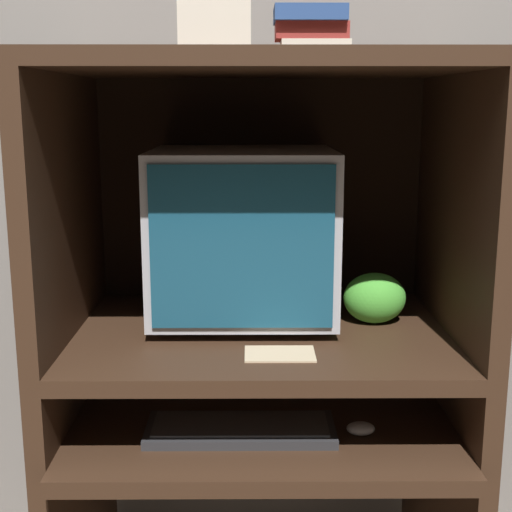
{
  "coord_description": "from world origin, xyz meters",
  "views": [
    {
      "loc": [
        -0.02,
        -1.28,
        1.32
      ],
      "look_at": [
        -0.01,
        0.33,
        0.97
      ],
      "focal_mm": 50.0,
      "sensor_mm": 36.0,
      "label": 1
    }
  ],
  "objects": [
    {
      "name": "paper_card",
      "position": [
        0.04,
        0.14,
        0.8
      ],
      "size": [
        0.15,
        0.1,
        0.0
      ],
      "color": "#CCB28C",
      "rests_on": "desk_monitor_shelf"
    },
    {
      "name": "storage_box",
      "position": [
        -0.1,
        0.3,
        1.47
      ],
      "size": [
        0.15,
        0.13,
        0.1
      ],
      "color": "beige",
      "rests_on": "hutch_upper"
    },
    {
      "name": "mouse",
      "position": [
        0.21,
        0.16,
        0.63
      ],
      "size": [
        0.06,
        0.04,
        0.03
      ],
      "color": "#B7B7B7",
      "rests_on": "desk_base"
    },
    {
      "name": "book_stack",
      "position": [
        0.11,
        0.36,
        1.47
      ],
      "size": [
        0.17,
        0.13,
        0.11
      ],
      "color": "beige",
      "rests_on": "hutch_upper"
    },
    {
      "name": "crt_monitor",
      "position": [
        -0.04,
        0.41,
        1.01
      ],
      "size": [
        0.43,
        0.4,
        0.41
      ],
      "color": "#B2B2B7",
      "rests_on": "desk_monitor_shelf"
    },
    {
      "name": "desk_monitor_shelf",
      "position": [
        0.0,
        0.33,
        0.76
      ],
      "size": [
        0.93,
        0.65,
        0.19
      ],
      "color": "#382316",
      "rests_on": "desk_base"
    },
    {
      "name": "hutch_upper",
      "position": [
        0.0,
        0.36,
        1.21
      ],
      "size": [
        0.93,
        0.65,
        0.62
      ],
      "color": "#382316",
      "rests_on": "desk_monitor_shelf"
    },
    {
      "name": "desk_base",
      "position": [
        0.0,
        0.28,
        0.39
      ],
      "size": [
        0.93,
        0.69,
        0.61
      ],
      "color": "#382316",
      "rests_on": "ground_plane"
    },
    {
      "name": "keyboard",
      "position": [
        -0.05,
        0.16,
        0.62
      ],
      "size": [
        0.41,
        0.16,
        0.03
      ],
      "color": "#2D2D30",
      "rests_on": "desk_base"
    },
    {
      "name": "snack_bag",
      "position": [
        0.27,
        0.37,
        0.86
      ],
      "size": [
        0.15,
        0.11,
        0.12
      ],
      "color": "green",
      "rests_on": "desk_monitor_shelf"
    },
    {
      "name": "wall_back",
      "position": [
        0.0,
        0.71,
        1.3
      ],
      "size": [
        6.0,
        0.06,
        2.6
      ],
      "color": "gray",
      "rests_on": "ground_plane"
    }
  ]
}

